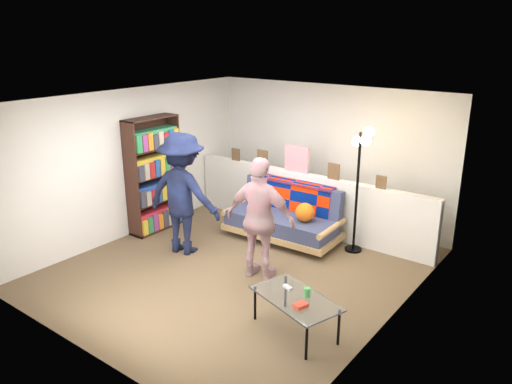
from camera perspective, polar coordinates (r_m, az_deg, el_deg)
ground at (r=7.26m, az=-1.92°, el=-8.70°), size 5.00×5.00×0.00m
room_shell at (r=7.04m, az=0.35°, el=4.96°), size 4.60×5.05×2.45m
half_wall_ledge at (r=8.42m, az=5.74°, el=-1.20°), size 4.45×0.15×1.00m
ledge_decor at (r=8.33m, az=4.49°, el=3.47°), size 2.97×0.02×0.45m
futon_sofa at (r=8.10m, az=3.33°, el=-2.88°), size 1.90×0.98×0.80m
bookshelf at (r=8.50m, az=-11.59°, el=1.52°), size 0.32×0.96×1.93m
coffee_table at (r=5.69m, az=4.60°, el=-12.20°), size 1.16×0.86×0.54m
floor_lamp at (r=7.51m, az=11.90°, el=3.05°), size 0.38×0.36×1.93m
person_left at (r=7.54m, az=-8.38°, el=-0.21°), size 1.30×0.90×1.86m
person_right at (r=6.68m, az=0.53°, el=-3.15°), size 1.05×0.58×1.70m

